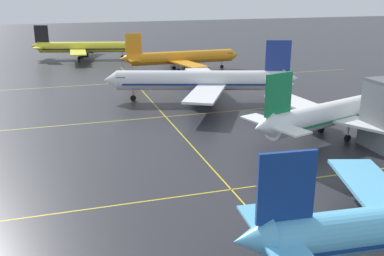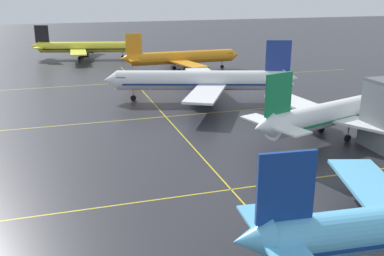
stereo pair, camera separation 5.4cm
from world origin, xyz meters
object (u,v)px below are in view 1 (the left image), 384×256
object	(u,v)px
airliner_far_left_stand	(181,58)
airliner_third_row	(202,81)
airliner_second_row	(342,112)
airliner_far_right_stand	(84,47)

from	to	relation	value
airliner_far_left_stand	airliner_third_row	bearing A→B (deg)	-98.60
airliner_second_row	airliner_far_left_stand	size ratio (longest dim) A/B	1.06
airliner_third_row	airliner_far_right_stand	world-z (taller)	airliner_third_row
airliner_far_left_stand	airliner_far_right_stand	size ratio (longest dim) A/B	1.01
airliner_third_row	airliner_far_left_stand	size ratio (longest dim) A/B	1.14
airliner_second_row	airliner_far_left_stand	world-z (taller)	airliner_second_row
airliner_second_row	airliner_far_right_stand	world-z (taller)	airliner_second_row
airliner_second_row	airliner_third_row	world-z (taller)	airliner_third_row
airliner_second_row	airliner_far_left_stand	xyz separation A→B (m)	(-9.03, 64.89, -0.30)
airliner_second_row	airliner_far_right_stand	size ratio (longest dim) A/B	1.07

